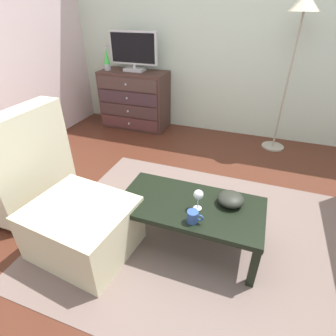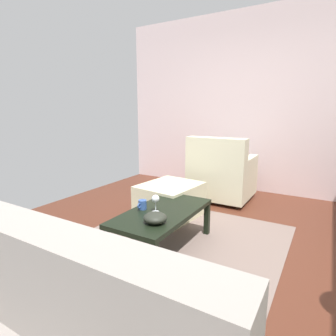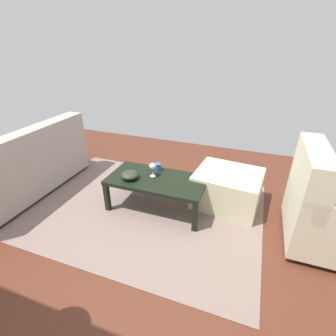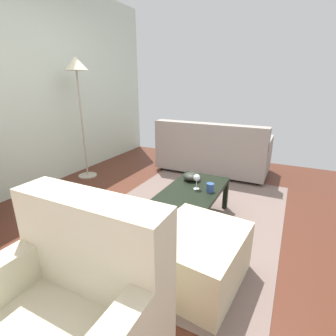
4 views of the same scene
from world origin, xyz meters
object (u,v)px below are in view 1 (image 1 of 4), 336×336
at_px(ottoman, 83,228).
at_px(dresser, 135,100).
at_px(coffee_table, 190,208).
at_px(armchair, 11,167).
at_px(tv, 133,50).
at_px(bowl_decorative, 231,199).
at_px(lava_lamp, 107,59).
at_px(mug, 193,217).
at_px(wine_glass, 198,195).
at_px(standing_lamp, 302,19).

bearing_deg(ottoman, dresser, 106.85).
bearing_deg(coffee_table, ottoman, -154.86).
xyz_separation_m(coffee_table, armchair, (-1.66, -0.04, 0.04)).
relative_size(tv, bowl_decorative, 3.61).
relative_size(dresser, bowl_decorative, 5.04).
xyz_separation_m(lava_lamp, mug, (1.87, -2.14, -0.55)).
relative_size(wine_glass, ottoman, 0.22).
xyz_separation_m(lava_lamp, armchair, (0.14, -2.00, -0.60)).
xyz_separation_m(wine_glass, ottoman, (-0.78, -0.30, -0.29)).
height_order(tv, bowl_decorative, tv).
xyz_separation_m(lava_lamp, wine_glass, (1.87, -2.00, -0.47)).
bearing_deg(lava_lamp, wine_glass, -46.89).
distance_m(dresser, lava_lamp, 0.67).
height_order(lava_lamp, ottoman, lava_lamp).
distance_m(lava_lamp, ottoman, 2.66).
bearing_deg(standing_lamp, bowl_decorative, -99.81).
bearing_deg(wine_glass, tv, 125.54).
bearing_deg(wine_glass, ottoman, -158.61).
bearing_deg(tv, bowl_decorative, -48.95).
bearing_deg(bowl_decorative, tv, 131.05).
distance_m(armchair, standing_lamp, 3.21).
distance_m(armchair, ottoman, 1.00).
height_order(mug, armchair, armchair).
bearing_deg(armchair, dresser, 83.45).
relative_size(coffee_table, armchair, 1.15).
height_order(dresser, lava_lamp, lava_lamp).
bearing_deg(tv, ottoman, -73.64).
relative_size(lava_lamp, bowl_decorative, 1.73).
distance_m(lava_lamp, bowl_decorative, 2.85).
xyz_separation_m(tv, standing_lamp, (2.00, -0.07, 0.40)).
distance_m(tv, wine_glass, 2.61).
distance_m(tv, ottoman, 2.62).
height_order(lava_lamp, wine_glass, lava_lamp).
distance_m(coffee_table, bowl_decorative, 0.30).
bearing_deg(ottoman, standing_lamp, 60.32).
xyz_separation_m(wine_glass, bowl_decorative, (0.21, 0.13, -0.07)).
height_order(bowl_decorative, standing_lamp, standing_lamp).
relative_size(dresser, lava_lamp, 2.91).
xyz_separation_m(mug, armchair, (-1.73, 0.13, -0.05)).
bearing_deg(tv, dresser, -122.01).
bearing_deg(wine_glass, standing_lamp, 75.09).
distance_m(bowl_decorative, ottoman, 1.10).
relative_size(lava_lamp, wine_glass, 2.10).
height_order(lava_lamp, armchair, lava_lamp).
height_order(dresser, wine_glass, dresser).
distance_m(lava_lamp, standing_lamp, 2.46).
bearing_deg(coffee_table, bowl_decorative, 20.22).
height_order(tv, coffee_table, tv).
xyz_separation_m(dresser, bowl_decorative, (1.70, -1.91, 0.01)).
xyz_separation_m(tv, mug, (1.48, -2.21, -0.67)).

